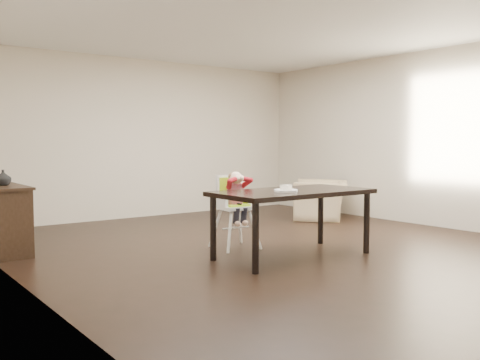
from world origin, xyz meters
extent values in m
plane|color=black|center=(0.00, 0.00, 0.00)|extent=(7.00, 7.00, 0.00)
cube|color=beige|center=(0.00, 3.50, 1.35)|extent=(6.00, 0.02, 2.70)
cube|color=beige|center=(-3.00, 0.00, 1.35)|extent=(0.02, 7.00, 2.70)
cube|color=beige|center=(3.00, 0.00, 1.35)|extent=(0.02, 7.00, 2.70)
cube|color=white|center=(0.00, 0.00, 2.70)|extent=(6.00, 7.00, 0.02)
cube|color=black|center=(-0.23, -0.47, 0.72)|extent=(1.80, 0.90, 0.05)
cylinder|color=black|center=(-1.05, -0.84, 0.35)|extent=(0.07, 0.07, 0.70)
cylinder|color=black|center=(0.59, -0.84, 0.35)|extent=(0.07, 0.07, 0.70)
cylinder|color=black|center=(-1.05, -0.10, 0.35)|extent=(0.07, 0.07, 0.70)
cylinder|color=black|center=(0.59, -0.10, 0.35)|extent=(0.07, 0.07, 0.70)
cylinder|color=white|center=(-0.64, 0.16, 0.25)|extent=(0.04, 0.04, 0.49)
cylinder|color=white|center=(-0.29, 0.13, 0.25)|extent=(0.04, 0.04, 0.49)
cylinder|color=white|center=(-0.61, 0.52, 0.25)|extent=(0.04, 0.04, 0.49)
cylinder|color=white|center=(-0.26, 0.48, 0.25)|extent=(0.04, 0.04, 0.49)
cube|color=white|center=(-0.45, 0.32, 0.49)|extent=(0.38, 0.35, 0.04)
cube|color=#A6D31B|center=(-0.45, 0.32, 0.53)|extent=(0.31, 0.29, 0.03)
cube|color=white|center=(-0.44, 0.46, 0.70)|extent=(0.36, 0.08, 0.37)
cube|color=#A6D31B|center=(-0.44, 0.43, 0.69)|extent=(0.30, 0.05, 0.34)
cube|color=black|center=(-0.50, 0.37, 0.69)|extent=(0.04, 0.16, 0.02)
cube|color=black|center=(-0.39, 0.36, 0.69)|extent=(0.04, 0.16, 0.02)
cylinder|color=red|center=(-0.45, 0.32, 0.66)|extent=(0.22, 0.22, 0.24)
sphere|color=beige|center=(-0.45, 0.31, 0.85)|extent=(0.17, 0.17, 0.16)
ellipsoid|color=brown|center=(-0.45, 0.33, 0.87)|extent=(0.18, 0.17, 0.12)
sphere|color=beige|center=(-0.49, 0.23, 0.86)|extent=(0.08, 0.08, 0.07)
sphere|color=beige|center=(-0.43, 0.22, 0.86)|extent=(0.08, 0.08, 0.07)
cylinder|color=white|center=(-0.42, -0.57, 0.76)|extent=(0.26, 0.26, 0.02)
torus|color=white|center=(-0.42, -0.57, 0.77)|extent=(0.26, 0.26, 0.01)
imported|color=tan|center=(2.20, 1.49, 0.43)|extent=(1.15, 1.13, 0.86)
cube|color=black|center=(-2.78, 1.76, 0.38)|extent=(0.40, 1.20, 0.76)
cube|color=black|center=(-2.78, 1.76, 0.78)|extent=(0.44, 1.26, 0.03)
imported|color=#99999E|center=(-2.78, 1.62, 0.88)|extent=(0.18, 0.18, 0.17)
camera|label=1|loc=(-4.25, -4.87, 1.28)|focal=40.00mm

